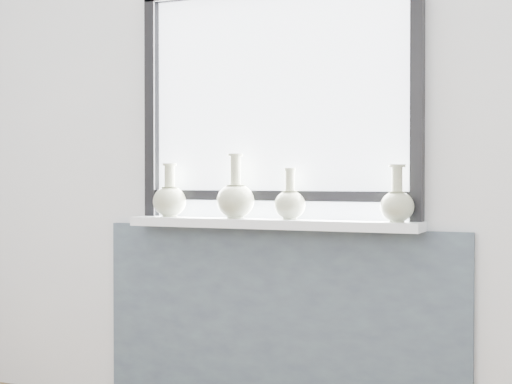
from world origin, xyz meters
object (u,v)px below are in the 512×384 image
at_px(vase_a, 170,199).
at_px(vase_d, 397,203).
at_px(vase_c, 290,202).
at_px(windowsill, 271,224).
at_px(vase_b, 235,198).

bearing_deg(vase_a, vase_d, -1.14).
height_order(vase_a, vase_c, vase_a).
relative_size(windowsill, vase_c, 5.97).
bearing_deg(windowsill, vase_b, -175.44).
height_order(vase_b, vase_c, vase_b).
distance_m(windowsill, vase_c, 0.13).
xyz_separation_m(vase_a, vase_c, (0.59, 0.00, -0.01)).
xyz_separation_m(windowsill, vase_c, (0.09, 0.00, 0.09)).
distance_m(vase_b, vase_c, 0.25).
height_order(vase_c, vase_d, vase_d).
xyz_separation_m(vase_a, vase_d, (1.06, -0.02, -0.01)).
xyz_separation_m(windowsill, vase_a, (-0.50, -0.00, 0.10)).
distance_m(vase_b, vase_d, 0.72).
bearing_deg(vase_a, windowsill, 0.07).
bearing_deg(vase_d, vase_a, 178.86).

